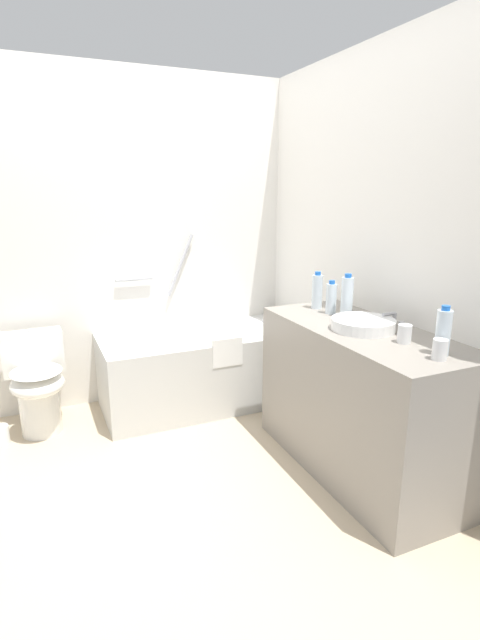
{
  "coord_description": "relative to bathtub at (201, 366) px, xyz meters",
  "views": [
    {
      "loc": [
        -0.57,
        -2.39,
        1.57
      ],
      "look_at": [
        0.59,
        0.23,
        0.8
      ],
      "focal_mm": 26.94,
      "sensor_mm": 36.0,
      "label": 1
    }
  ],
  "objects": [
    {
      "name": "drinking_glass_1",
      "position": [
        0.52,
        -1.75,
        0.6
      ],
      "size": [
        0.06,
        0.06,
        0.09
      ],
      "primitive_type": "cylinder",
      "color": "white",
      "rests_on": "vanity_counter"
    },
    {
      "name": "sink_basin",
      "position": [
        0.51,
        -1.23,
        0.58
      ],
      "size": [
        0.34,
        0.34,
        0.06
      ],
      "primitive_type": "cylinder",
      "color": "white",
      "rests_on": "vanity_counter"
    },
    {
      "name": "water_bottle_0",
      "position": [
        0.55,
        -0.71,
        0.66
      ],
      "size": [
        0.07,
        0.07,
        0.23
      ],
      "color": "silver",
      "rests_on": "vanity_counter"
    },
    {
      "name": "wall_right_mirror",
      "position": [
        0.85,
        -0.83,
        0.91
      ],
      "size": [
        0.1,
        2.75,
        2.41
      ],
      "primitive_type": "cube",
      "color": "white",
      "rests_on": "ground_plane"
    },
    {
      "name": "ground_plane",
      "position": [
        -0.53,
        -0.83,
        -0.3
      ],
      "size": [
        3.67,
        3.67,
        0.0
      ],
      "primitive_type": "plane",
      "color": "#C1AD8E"
    },
    {
      "name": "sink_faucet",
      "position": [
        0.71,
        -1.23,
        0.59
      ],
      "size": [
        0.1,
        0.15,
        0.08
      ],
      "color": "#AFAFB4",
      "rests_on": "vanity_counter"
    },
    {
      "name": "vanity_counter",
      "position": [
        0.53,
        -1.21,
        0.13
      ],
      "size": [
        0.56,
        1.32,
        0.85
      ],
      "primitive_type": "cube",
      "color": "gray",
      "rests_on": "ground_plane"
    },
    {
      "name": "toilet",
      "position": [
        -1.14,
        0.02,
        0.05
      ],
      "size": [
        0.39,
        0.53,
        0.66
      ],
      "rotation": [
        0.0,
        0.0,
        -1.53
      ],
      "color": "white",
      "rests_on": "ground_plane"
    },
    {
      "name": "water_bottle_3",
      "position": [
        0.58,
        -1.7,
        0.66
      ],
      "size": [
        0.07,
        0.07,
        0.23
      ],
      "color": "silver",
      "rests_on": "vanity_counter"
    },
    {
      "name": "water_bottle_1",
      "position": [
        0.55,
        -0.86,
        0.65
      ],
      "size": [
        0.06,
        0.06,
        0.2
      ],
      "color": "silver",
      "rests_on": "vanity_counter"
    },
    {
      "name": "wall_back_tiled",
      "position": [
        -0.53,
        0.39,
        0.91
      ],
      "size": [
        3.07,
        0.1,
        2.41
      ],
      "primitive_type": "cube",
      "color": "white",
      "rests_on": "ground_plane"
    },
    {
      "name": "drinking_glass_0",
      "position": [
        0.55,
        -1.49,
        0.6
      ],
      "size": [
        0.07,
        0.07,
        0.09
      ],
      "primitive_type": "cylinder",
      "color": "white",
      "rests_on": "vanity_counter"
    },
    {
      "name": "bathtub",
      "position": [
        0.0,
        0.0,
        0.0
      ],
      "size": [
        1.45,
        0.68,
        1.25
      ],
      "color": "silver",
      "rests_on": "ground_plane"
    },
    {
      "name": "water_bottle_2",
      "position": [
        0.58,
        -0.97,
        0.68
      ],
      "size": [
        0.07,
        0.07,
        0.26
      ],
      "color": "silver",
      "rests_on": "vanity_counter"
    },
    {
      "name": "toilet_paper_roll",
      "position": [
        -1.39,
        -0.07,
        -0.24
      ],
      "size": [
        0.11,
        0.11,
        0.12
      ],
      "primitive_type": "cylinder",
      "color": "white",
      "rests_on": "ground_plane"
    }
  ]
}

